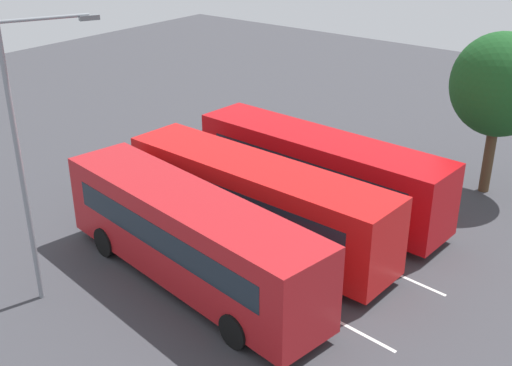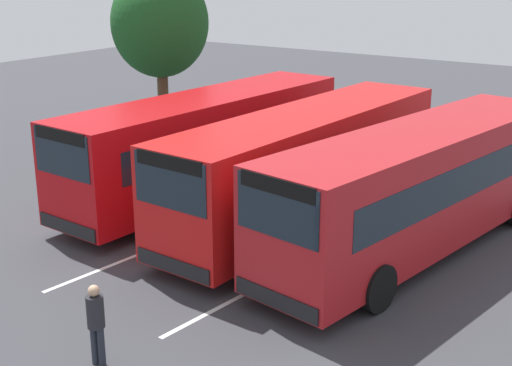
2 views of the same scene
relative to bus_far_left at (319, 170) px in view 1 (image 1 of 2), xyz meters
name	(u,v)px [view 1 (image 1 of 2)]	position (x,y,z in m)	size (l,w,h in m)	color
ground_plane	(255,241)	(0.39, 3.63, -1.76)	(69.14, 69.14, 0.00)	#38383D
bus_far_left	(319,170)	(0.00, 0.00, 0.00)	(10.94, 2.96, 3.16)	#B70C11
bus_center_left	(256,200)	(0.27, 3.71, 0.00)	(10.93, 2.89, 3.16)	red
bus_center_right	(188,235)	(0.41, 7.07, 0.00)	(11.05, 3.96, 3.16)	#AD191E
pedestrian	(92,169)	(8.73, 4.36, -0.82)	(0.36, 0.36, 1.60)	#232833
street_lamp	(27,149)	(3.44, 10.41, 3.28)	(1.30, 2.62, 8.78)	gray
depot_tree	(500,86)	(-4.70, -5.98, 2.93)	(4.07, 3.66, 6.85)	#4C3823
lane_stripe_outer_left	(282,224)	(0.39, 1.88, -1.75)	(14.11, 0.12, 0.01)	silver
lane_stripe_inner_left	(224,261)	(0.39, 5.38, -1.75)	(14.11, 0.12, 0.01)	silver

